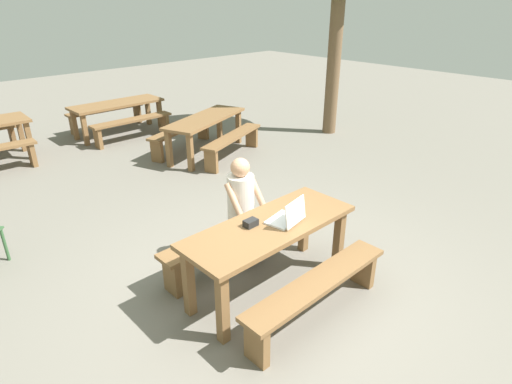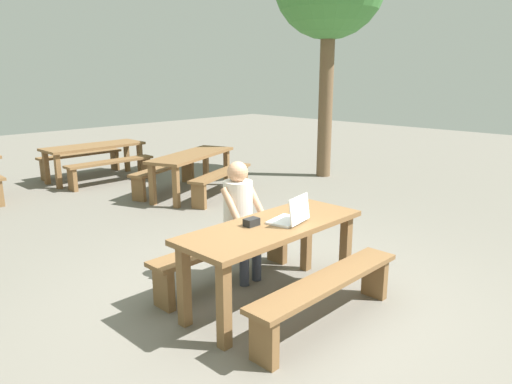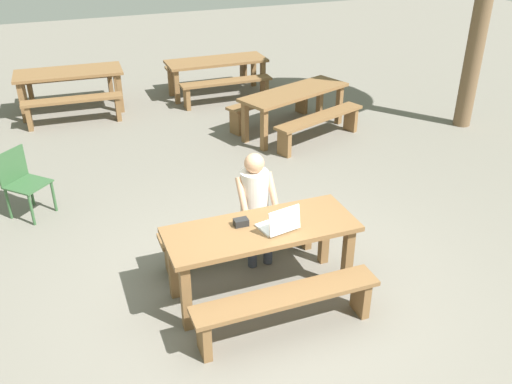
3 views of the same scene
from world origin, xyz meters
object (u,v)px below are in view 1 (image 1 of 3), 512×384
laptop (288,217)px  picnic_table_mid (117,107)px  small_pouch (251,223)px  picnic_table_distant (206,123)px  picnic_table_front (270,235)px  person_seated (243,203)px

laptop → picnic_table_mid: laptop is taller
small_pouch → picnic_table_distant: (2.26, 3.71, -0.20)m
picnic_table_front → person_seated: 0.62m
small_pouch → person_seated: bearing=55.7°
laptop → picnic_table_distant: laptop is taller
picnic_table_front → picnic_table_distant: 4.35m
laptop → small_pouch: laptop is taller
laptop → small_pouch: 0.38m
picnic_table_mid → person_seated: bearing=-103.0°
person_seated → picnic_table_distant: size_ratio=0.61×
laptop → picnic_table_distant: size_ratio=0.19×
picnic_table_front → laptop: (0.15, -0.10, 0.19)m
picnic_table_distant → picnic_table_front: bearing=-139.1°
laptop → person_seated: bearing=-102.6°
picnic_table_front → person_seated: bearing=74.3°
small_pouch → picnic_table_mid: size_ratio=0.07×
laptop → picnic_table_mid: size_ratio=0.20×
picnic_table_front → small_pouch: size_ratio=13.63×
picnic_table_mid → picnic_table_distant: bearing=-75.6°
person_seated → picnic_table_front: bearing=-105.7°
small_pouch → picnic_table_distant: 4.35m
laptop → picnic_table_front: bearing=-44.6°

